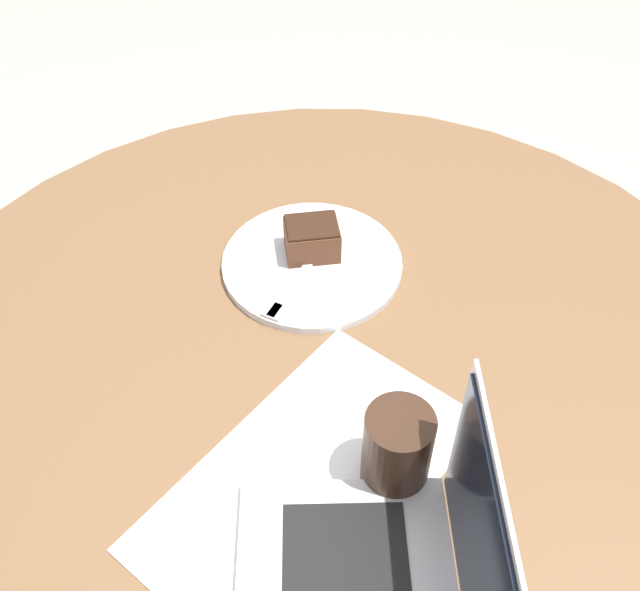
% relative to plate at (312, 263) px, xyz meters
% --- Properties ---
extents(dining_table, '(1.22, 1.22, 0.72)m').
position_rel_plate_xyz_m(dining_table, '(-0.18, -0.08, -0.13)').
color(dining_table, brown).
rests_on(dining_table, ground_plane).
extents(paper_document, '(0.45, 0.36, 0.00)m').
position_rel_plate_xyz_m(paper_document, '(-0.33, -0.10, -0.00)').
color(paper_document, white).
rests_on(paper_document, dining_table).
extents(plate, '(0.26, 0.26, 0.01)m').
position_rel_plate_xyz_m(plate, '(0.00, 0.00, 0.00)').
color(plate, silver).
rests_on(plate, dining_table).
extents(cake_slice, '(0.09, 0.10, 0.05)m').
position_rel_plate_xyz_m(cake_slice, '(0.02, 0.01, 0.03)').
color(cake_slice, brown).
rests_on(cake_slice, plate).
extents(fork, '(0.17, 0.05, 0.00)m').
position_rel_plate_xyz_m(fork, '(-0.06, 0.01, 0.01)').
color(fork, silver).
rests_on(fork, plate).
extents(coffee_glass, '(0.08, 0.08, 0.11)m').
position_rel_plate_xyz_m(coffee_glass, '(-0.30, -0.19, 0.05)').
color(coffee_glass, '#3D2619').
rests_on(coffee_glass, dining_table).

